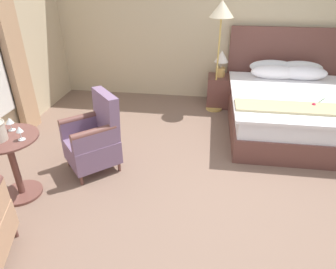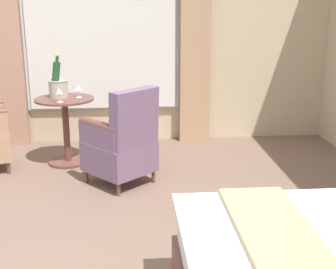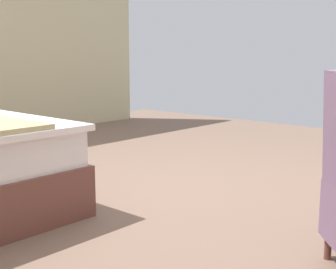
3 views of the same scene
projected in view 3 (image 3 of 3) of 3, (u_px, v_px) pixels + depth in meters
ground_plane at (152, 196)px, 3.43m from camera, size 7.85×7.85×0.00m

